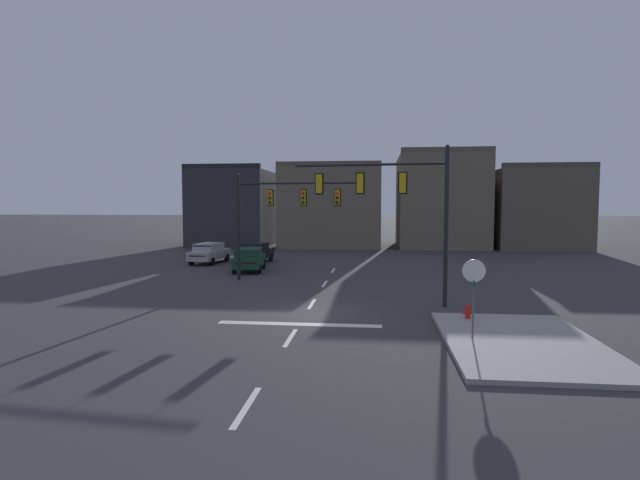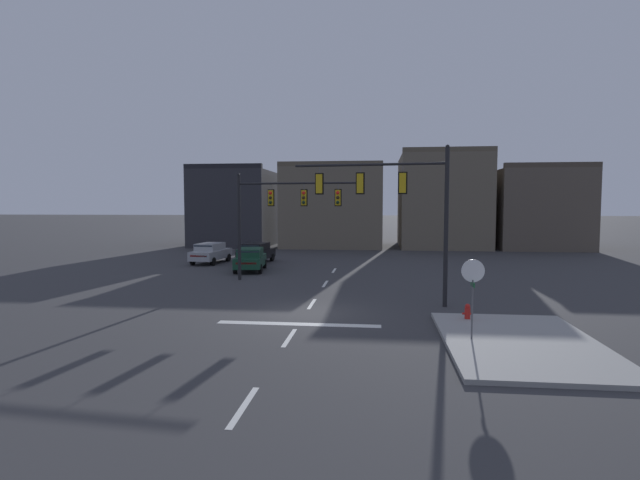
{
  "view_description": "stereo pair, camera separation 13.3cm",
  "coord_description": "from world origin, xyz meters",
  "px_view_note": "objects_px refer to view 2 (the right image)",
  "views": [
    {
      "loc": [
        2.89,
        -20.92,
        4.63
      ],
      "look_at": [
        0.35,
        2.27,
        2.99
      ],
      "focal_mm": 28.05,
      "sensor_mm": 36.0,
      "label": 1
    },
    {
      "loc": [
        3.03,
        -20.9,
        4.63
      ],
      "look_at": [
        0.35,
        2.27,
        2.99
      ],
      "focal_mm": 28.05,
      "sensor_mm": 36.0,
      "label": 2
    }
  ],
  "objects_px": {
    "car_lot_middle": "(256,252)",
    "car_lot_farside": "(250,259)",
    "signal_mast_near_side": "(397,198)",
    "fire_hydrant": "(467,314)",
    "signal_mast_far_side": "(277,207)",
    "car_lot_nearside": "(211,252)",
    "stop_sign": "(473,280)"
  },
  "relations": [
    {
      "from": "signal_mast_far_side",
      "to": "fire_hydrant",
      "type": "distance_m",
      "value": 14.27
    },
    {
      "from": "stop_sign",
      "to": "car_lot_nearside",
      "type": "height_order",
      "value": "stop_sign"
    },
    {
      "from": "signal_mast_near_side",
      "to": "car_lot_middle",
      "type": "height_order",
      "value": "signal_mast_near_side"
    },
    {
      "from": "fire_hydrant",
      "to": "car_lot_middle",
      "type": "bearing_deg",
      "value": 124.98
    },
    {
      "from": "signal_mast_near_side",
      "to": "fire_hydrant",
      "type": "bearing_deg",
      "value": -51.15
    },
    {
      "from": "stop_sign",
      "to": "car_lot_nearside",
      "type": "bearing_deg",
      "value": 127.44
    },
    {
      "from": "signal_mast_near_side",
      "to": "car_lot_nearside",
      "type": "height_order",
      "value": "signal_mast_near_side"
    },
    {
      "from": "stop_sign",
      "to": "signal_mast_near_side",
      "type": "bearing_deg",
      "value": 109.74
    },
    {
      "from": "stop_sign",
      "to": "fire_hydrant",
      "type": "height_order",
      "value": "stop_sign"
    },
    {
      "from": "signal_mast_near_side",
      "to": "signal_mast_far_side",
      "type": "distance_m",
      "value": 9.42
    },
    {
      "from": "stop_sign",
      "to": "fire_hydrant",
      "type": "xyz_separation_m",
      "value": [
        0.39,
        3.05,
        -1.82
      ]
    },
    {
      "from": "stop_sign",
      "to": "car_lot_middle",
      "type": "relative_size",
      "value": 0.62
    },
    {
      "from": "fire_hydrant",
      "to": "stop_sign",
      "type": "bearing_deg",
      "value": -97.36
    },
    {
      "from": "signal_mast_far_side",
      "to": "car_lot_middle",
      "type": "distance_m",
      "value": 10.4
    },
    {
      "from": "car_lot_farside",
      "to": "fire_hydrant",
      "type": "bearing_deg",
      "value": -48.62
    },
    {
      "from": "car_lot_nearside",
      "to": "fire_hydrant",
      "type": "height_order",
      "value": "car_lot_nearside"
    },
    {
      "from": "signal_mast_far_side",
      "to": "car_lot_nearside",
      "type": "bearing_deg",
      "value": 129.88
    },
    {
      "from": "signal_mast_far_side",
      "to": "fire_hydrant",
      "type": "xyz_separation_m",
      "value": [
        9.57,
        -9.72,
        -4.18
      ]
    },
    {
      "from": "car_lot_nearside",
      "to": "fire_hydrant",
      "type": "xyz_separation_m",
      "value": [
        16.71,
        -18.26,
        -0.53
      ]
    },
    {
      "from": "stop_sign",
      "to": "car_lot_middle",
      "type": "xyz_separation_m",
      "value": [
        -12.75,
        21.83,
        -1.29
      ]
    },
    {
      "from": "car_lot_middle",
      "to": "car_lot_farside",
      "type": "xyz_separation_m",
      "value": [
        0.75,
        -4.72,
        0.0
      ]
    },
    {
      "from": "signal_mast_far_side",
      "to": "car_lot_middle",
      "type": "bearing_deg",
      "value": 111.49
    },
    {
      "from": "car_lot_middle",
      "to": "car_lot_nearside",
      "type": "bearing_deg",
      "value": -171.63
    },
    {
      "from": "signal_mast_far_side",
      "to": "car_lot_farside",
      "type": "height_order",
      "value": "signal_mast_far_side"
    },
    {
      "from": "car_lot_nearside",
      "to": "car_lot_farside",
      "type": "height_order",
      "value": "same"
    },
    {
      "from": "stop_sign",
      "to": "fire_hydrant",
      "type": "bearing_deg",
      "value": 82.64
    },
    {
      "from": "signal_mast_near_side",
      "to": "car_lot_farside",
      "type": "xyz_separation_m",
      "value": [
        -9.71,
        10.74,
        -4.07
      ]
    },
    {
      "from": "signal_mast_far_side",
      "to": "car_lot_farside",
      "type": "distance_m",
      "value": 6.33
    },
    {
      "from": "stop_sign",
      "to": "signal_mast_far_side",
      "type": "bearing_deg",
      "value": 125.72
    },
    {
      "from": "car_lot_middle",
      "to": "car_lot_farside",
      "type": "height_order",
      "value": "same"
    },
    {
      "from": "signal_mast_near_side",
      "to": "stop_sign",
      "type": "distance_m",
      "value": 7.32
    },
    {
      "from": "signal_mast_near_side",
      "to": "fire_hydrant",
      "type": "distance_m",
      "value": 6.28
    }
  ]
}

